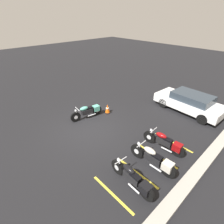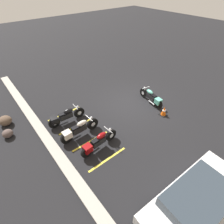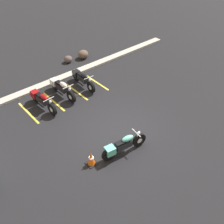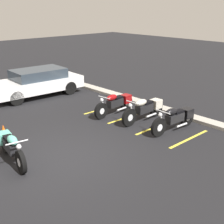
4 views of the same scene
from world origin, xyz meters
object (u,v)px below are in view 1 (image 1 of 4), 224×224
Objects in this scene: motorcycle_teal_featured at (88,111)px; traffic_cone at (107,109)px; parked_bike_0 at (165,142)px; parked_bike_1 at (154,159)px; car_white at (189,102)px; parked_bike_2 at (133,178)px.

motorcycle_teal_featured reaches higher than traffic_cone.
parked_bike_1 is (1.31, 0.29, 0.02)m from parked_bike_0.
parked_bike_1 is 5.91m from car_white.
parked_bike_0 reaches higher than motorcycle_teal_featured.
car_white is (-7.15, -1.33, 0.23)m from parked_bike_2.
traffic_cone is at bearing 172.33° from motorcycle_teal_featured.
parked_bike_2 is (1.38, 0.03, -0.01)m from parked_bike_1.
parked_bike_1 is 1.03× the size of parked_bike_2.
parked_bike_0 is at bearing -80.10° from parked_bike_2.
traffic_cone is (-3.09, -4.88, -0.17)m from parked_bike_2.
parked_bike_0 is at bearing 85.08° from traffic_cone.
car_white is at bearing -78.57° from parked_bike_1.
parked_bike_1 is at bearing 94.15° from motorcycle_teal_featured.
parked_bike_1 is at bearing 105.57° from car_white.
parked_bike_2 is at bearing 92.55° from parked_bike_0.
car_white reaches higher than parked_bike_0.
motorcycle_teal_featured is 0.97× the size of parked_bike_2.
car_white is (-5.35, 3.92, 0.24)m from motorcycle_teal_featured.
traffic_cone is at bearing -29.20° from parked_bike_2.
motorcycle_teal_featured is 1.35m from traffic_cone.
parked_bike_1 is (0.41, 5.23, 0.03)m from motorcycle_teal_featured.
parked_bike_1 is at bearing 70.65° from traffic_cone.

